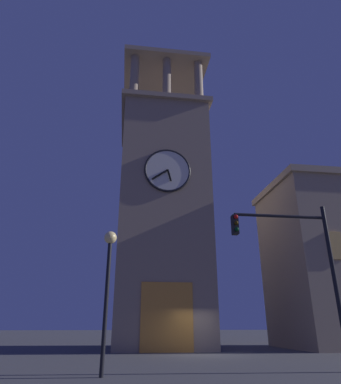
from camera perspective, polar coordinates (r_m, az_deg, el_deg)
The scene contains 4 objects.
ground_plane at distance 20.31m, azimuth 5.24°, elevation -25.67°, with size 200.00×200.00×0.00m, color #424247.
clocktower at distance 26.83m, azimuth -1.55°, elevation -3.95°, with size 7.09×8.39×25.18m.
traffic_signal_mid at distance 13.95m, azimuth 21.06°, elevation -9.92°, with size 3.91×0.41×5.97m.
street_lamp at distance 12.03m, azimuth -10.44°, elevation -12.78°, with size 0.44×0.44×4.60m.
Camera 1 is at (4.31, 19.79, 1.50)m, focal length 31.65 mm.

